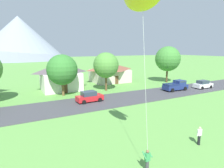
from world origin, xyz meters
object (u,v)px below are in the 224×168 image
Objects in this scene: tree_left_of_center at (168,59)px; pickup_truck_navy_west_side at (176,85)px; house_left_center at (61,76)px; parked_car_white_mid_west at (203,84)px; watcher_person at (199,135)px; tree_center at (106,65)px; tree_near_right at (62,70)px; parked_car_red_mid_east at (89,97)px; house_leftmost at (110,72)px.

pickup_truck_navy_west_side is (-5.36, -8.09, -4.84)m from tree_left_of_center.
parked_car_white_mid_west is (27.04, -12.78, -2.01)m from house_left_center.
tree_left_of_center reaches higher than watcher_person.
tree_center is 21.16m from parked_car_white_mid_west.
tree_near_right is 24.62m from watcher_person.
parked_car_red_mid_east is (2.61, -6.26, -3.81)m from tree_near_right.
house_leftmost is at bearing 114.16° from pickup_truck_navy_west_side.
tree_left_of_center is 32.56m from watcher_person.
tree_center is 1.46× the size of pickup_truck_navy_west_side.
tree_left_of_center is (25.66, -3.49, 3.02)m from house_left_center.
house_leftmost is 10.75m from tree_center.
parked_car_red_mid_east is 2.56× the size of watcher_person.
house_left_center is 0.89× the size of tree_left_of_center.
tree_center is 24.04m from watcher_person.
watcher_person is at bearing -103.80° from house_leftmost.
tree_left_of_center is 2.11× the size of parked_car_white_mid_west.
tree_center is 9.69m from parked_car_red_mid_east.
watcher_person is (-7.96, -32.42, -1.62)m from house_leftmost.
watcher_person is (-21.68, -15.65, 0.01)m from parked_car_white_mid_west.
tree_left_of_center is 1.21× the size of tree_near_right.
house_leftmost is 21.73m from parked_car_white_mid_west.
parked_car_white_mid_west is at bearing -50.70° from house_leftmost.
tree_near_right is (-8.66, 0.00, -0.46)m from tree_center.
tree_near_right is 1.74× the size of parked_car_white_mid_west.
house_leftmost is 5.62× the size of watcher_person.
parked_car_white_mid_west is (19.17, -7.88, -4.27)m from tree_center.
tree_center is (-17.79, -1.42, -0.76)m from tree_left_of_center.
house_left_center is (-13.32, -3.99, 0.38)m from house_leftmost.
tree_near_right is at bearing -99.13° from house_left_center.
house_leftmost is at bearing 129.30° from parked_car_white_mid_west.
house_left_center reaches higher than watcher_person.
tree_near_right is 4.43× the size of watcher_person.
tree_near_right is at bearing 179.97° from tree_center.
house_left_center is 1.53× the size of pickup_truck_navy_west_side.
watcher_person is at bearing -75.37° from tree_near_right.
watcher_person is at bearing -144.18° from parked_car_white_mid_west.
tree_left_of_center is 1.71× the size of pickup_truck_navy_west_side.
parked_car_white_mid_west is at bearing -81.59° from tree_left_of_center.
parked_car_white_mid_west is at bearing -22.34° from tree_center.
house_left_center is 29.97m from parked_car_white_mid_west.
house_left_center is 26.08m from tree_left_of_center.
tree_center is 1.81× the size of parked_car_white_mid_west.
tree_left_of_center is 5.37× the size of watcher_person.
house_left_center reaches higher than pickup_truck_navy_west_side.
house_leftmost is 2.20× the size of parked_car_red_mid_east.
house_left_center is 1.88× the size of parked_car_red_mid_east.
parked_car_red_mid_east is at bearing -134.05° from tree_center.
parked_car_red_mid_east is at bearing 176.32° from parked_car_white_mid_west.
tree_center reaches higher than pickup_truck_navy_west_side.
tree_near_right is 7.78m from parked_car_red_mid_east.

